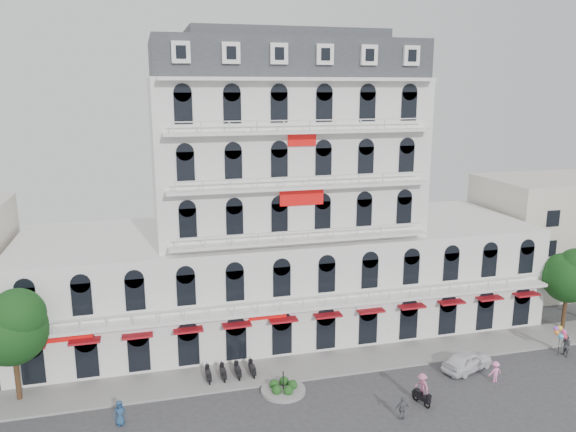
# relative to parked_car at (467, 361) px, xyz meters

# --- Properties ---
(sidewalk) EXTENTS (53.00, 4.00, 0.16)m
(sidewalk) POSITION_rel_parked_car_xyz_m (-11.49, 3.47, -0.67)
(sidewalk) COLOR gray
(sidewalk) RESTS_ON ground
(main_building) EXTENTS (45.00, 15.00, 25.80)m
(main_building) POSITION_rel_parked_car_xyz_m (-11.49, 12.47, 9.21)
(main_building) COLOR silver
(main_building) RESTS_ON ground
(flank_building_east) EXTENTS (14.00, 10.00, 12.00)m
(flank_building_east) POSITION_rel_parked_car_xyz_m (18.51, 14.47, 5.25)
(flank_building_east) COLOR beige
(flank_building_east) RESTS_ON ground
(traffic_island) EXTENTS (3.20, 3.20, 1.60)m
(traffic_island) POSITION_rel_parked_car_xyz_m (-14.49, 0.47, -0.50)
(traffic_island) COLOR gray
(traffic_island) RESTS_ON ground
(parked_scooter_row) EXTENTS (4.40, 1.80, 1.10)m
(parked_scooter_row) POSITION_rel_parked_car_xyz_m (-17.84, 3.27, -0.75)
(parked_scooter_row) COLOR black
(parked_scooter_row) RESTS_ON ground
(tree_west_inner) EXTENTS (4.76, 4.76, 8.25)m
(tree_west_inner) POSITION_rel_parked_car_xyz_m (-32.44, 3.95, 4.93)
(tree_west_inner) COLOR #382314
(tree_west_inner) RESTS_ON ground
(tree_east_inner) EXTENTS (4.40, 4.37, 7.57)m
(tree_east_inner) POSITION_rel_parked_car_xyz_m (12.56, 4.45, 4.46)
(tree_east_inner) COLOR #382314
(tree_east_inner) RESTS_ON ground
(parked_car) EXTENTS (4.76, 3.18, 1.51)m
(parked_car) POSITION_rel_parked_car_xyz_m (0.00, 0.00, 0.00)
(parked_car) COLOR white
(parked_car) RESTS_ON ground
(rider_center) EXTENTS (0.99, 1.66, 2.30)m
(rider_center) POSITION_rel_parked_car_xyz_m (-5.71, -3.47, 0.47)
(rider_center) COLOR black
(rider_center) RESTS_ON ground
(pedestrian_left) EXTENTS (0.94, 0.73, 1.69)m
(pedestrian_left) POSITION_rel_parked_car_xyz_m (-25.64, -0.76, 0.09)
(pedestrian_left) COLOR navy
(pedestrian_left) RESTS_ON ground
(pedestrian_mid) EXTENTS (0.99, 0.56, 1.58)m
(pedestrian_mid) POSITION_rel_parked_car_xyz_m (-7.79, -4.82, 0.04)
(pedestrian_mid) COLOR slate
(pedestrian_mid) RESTS_ON ground
(pedestrian_right) EXTENTS (1.09, 0.69, 1.62)m
(pedestrian_right) POSITION_rel_parked_car_xyz_m (0.98, -2.12, 0.06)
(pedestrian_right) COLOR pink
(pedestrian_right) RESTS_ON ground
(balloon_vendor) EXTENTS (1.32, 1.28, 2.45)m
(balloon_vendor) POSITION_rel_parked_car_xyz_m (8.79, 0.05, 0.50)
(balloon_vendor) COLOR #56565E
(balloon_vendor) RESTS_ON ground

